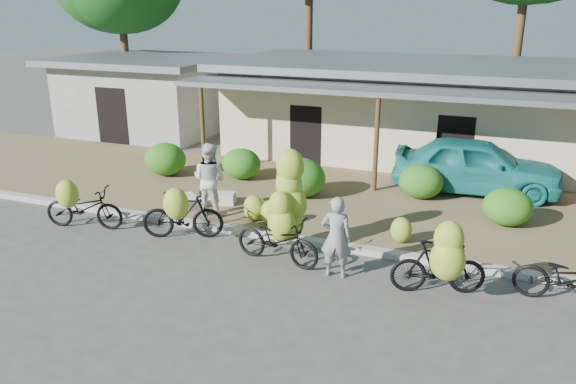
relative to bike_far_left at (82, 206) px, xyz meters
name	(u,v)px	position (x,y,z in m)	size (l,w,h in m)	color
ground	(304,288)	(6.09, -0.92, -0.59)	(100.00, 100.00, 0.00)	#484543
sidewalk	(365,204)	(6.09, 4.08, -0.53)	(60.00, 6.00, 0.12)	brown
curb	(333,245)	(6.09, 1.08, -0.51)	(60.00, 0.25, 0.15)	#A8A399
shop_main	(406,108)	(6.09, 10.01, 1.14)	(13.00, 8.50, 3.35)	beige
shop_grey	(148,94)	(-4.91, 10.07, 1.03)	(7.00, 6.00, 3.15)	#9A9B96
hedge_0	(165,159)	(-0.41, 4.31, 0.05)	(1.32, 1.19, 1.03)	#275A14
hedge_1	(241,164)	(1.99, 4.82, 0.01)	(1.21, 1.09, 0.95)	#275A14
hedge_2	(301,178)	(4.27, 3.91, 0.08)	(1.41, 1.26, 1.10)	#275A14
hedge_3	(421,181)	(7.44, 5.00, 0.01)	(1.22, 1.10, 0.95)	#275A14
hedge_4	(507,207)	(9.71, 3.71, 0.00)	(1.18, 1.07, 0.92)	#275A14
bike_far_left	(82,206)	(0.00, 0.00, 0.00)	(2.10, 1.42, 1.45)	black
bike_left	(182,213)	(2.63, 0.30, 0.07)	(1.98, 1.45, 1.46)	black
bike_center	(283,221)	(5.20, 0.21, 0.29)	(2.05, 1.35, 2.40)	black
bike_right	(441,263)	(8.59, -0.34, 0.13)	(1.88, 1.40, 1.72)	black
bike_far_right	(571,279)	(10.85, 0.26, -0.07)	(2.02, 0.84, 1.04)	black
loose_banana_a	(271,213)	(4.33, 1.61, -0.15)	(0.51, 0.44, 0.64)	#B0C932
loose_banana_b	(254,208)	(3.81, 1.74, -0.13)	(0.53, 0.45, 0.67)	#B0C932
loose_banana_c	(401,230)	(7.50, 1.70, -0.16)	(0.48, 0.41, 0.61)	#B0C932
sack_near	(219,198)	(2.41, 2.54, -0.32)	(0.85, 0.40, 0.30)	beige
sack_far	(190,201)	(1.77, 2.07, -0.33)	(0.75, 0.38, 0.28)	beige
vendor	(336,237)	(6.51, -0.20, 0.27)	(0.63, 0.41, 1.72)	gray
bystander	(210,179)	(2.58, 1.77, 0.47)	(0.91, 0.71, 1.88)	silver
teal_van	(476,165)	(8.81, 6.08, 0.33)	(1.87, 4.66, 1.59)	#1C7E7D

